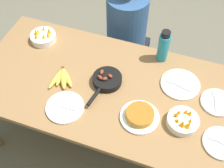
{
  "coord_description": "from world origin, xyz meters",
  "views": [
    {
      "loc": [
        0.38,
        -1.06,
        2.21
      ],
      "look_at": [
        0.0,
        0.0,
        0.75
      ],
      "focal_mm": 45.0,
      "sensor_mm": 36.0,
      "label": 1
    }
  ],
  "objects": [
    {
      "name": "ground_plane",
      "position": [
        0.0,
        0.0,
        0.0
      ],
      "size": [
        14.0,
        14.0,
        0.0
      ],
      "primitive_type": "plane",
      "color": "#666051"
    },
    {
      "name": "empty_plate_far_left",
      "position": [
        0.68,
        0.1,
        0.73
      ],
      "size": [
        0.21,
        0.21,
        0.02
      ],
      "color": "white",
      "rests_on": "dining_table"
    },
    {
      "name": "banana_bunch",
      "position": [
        -0.34,
        -0.05,
        0.74
      ],
      "size": [
        0.17,
        0.21,
        0.04
      ],
      "color": "gold",
      "rests_on": "dining_table"
    },
    {
      "name": "empty_plate_far_right",
      "position": [
        0.73,
        -0.18,
        0.73
      ],
      "size": [
        0.21,
        0.21,
        0.02
      ],
      "color": "white",
      "rests_on": "dining_table"
    },
    {
      "name": "person_figure",
      "position": [
        -0.12,
        0.71,
        0.47
      ],
      "size": [
        0.37,
        0.37,
        1.16
      ],
      "color": "black",
      "rests_on": "ground_plane"
    },
    {
      "name": "water_bottle",
      "position": [
        0.25,
        0.36,
        0.84
      ],
      "size": [
        0.08,
        0.08,
        0.25
      ],
      "color": "teal",
      "rests_on": "dining_table"
    },
    {
      "name": "dining_table",
      "position": [
        0.0,
        0.0,
        0.64
      ],
      "size": [
        1.89,
        0.89,
        0.72
      ],
      "color": "olive",
      "rests_on": "ground_plane"
    },
    {
      "name": "fruit_bowl_citrus",
      "position": [
        -0.64,
        0.25,
        0.75
      ],
      "size": [
        0.19,
        0.19,
        0.11
      ],
      "color": "white",
      "rests_on": "dining_table"
    },
    {
      "name": "empty_plate_near_front",
      "position": [
        0.42,
        0.17,
        0.73
      ],
      "size": [
        0.26,
        0.26,
        0.02
      ],
      "color": "white",
      "rests_on": "dining_table"
    },
    {
      "name": "empty_plate_mid_edge",
      "position": [
        -0.22,
        -0.26,
        0.73
      ],
      "size": [
        0.24,
        0.24,
        0.02
      ],
      "color": "white",
      "rests_on": "dining_table"
    },
    {
      "name": "fruit_bowl_mango",
      "position": [
        0.49,
        -0.13,
        0.76
      ],
      "size": [
        0.19,
        0.19,
        0.11
      ],
      "color": "white",
      "rests_on": "dining_table"
    },
    {
      "name": "skillet",
      "position": [
        -0.05,
        0.02,
        0.75
      ],
      "size": [
        0.2,
        0.34,
        0.08
      ],
      "rotation": [
        0.0,
        0.0,
        4.54
      ],
      "color": "black",
      "rests_on": "dining_table"
    },
    {
      "name": "frittata_plate_center",
      "position": [
        0.24,
        -0.17,
        0.75
      ],
      "size": [
        0.24,
        0.24,
        0.06
      ],
      "color": "white",
      "rests_on": "dining_table"
    }
  ]
}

